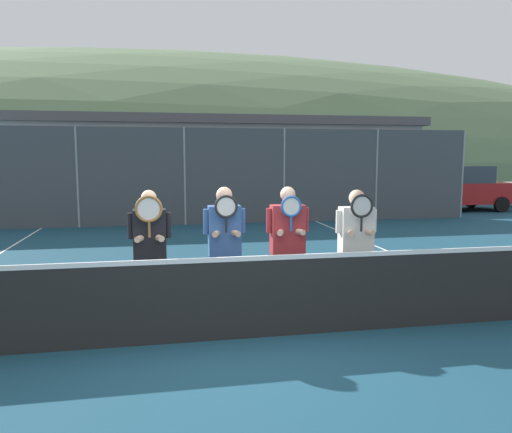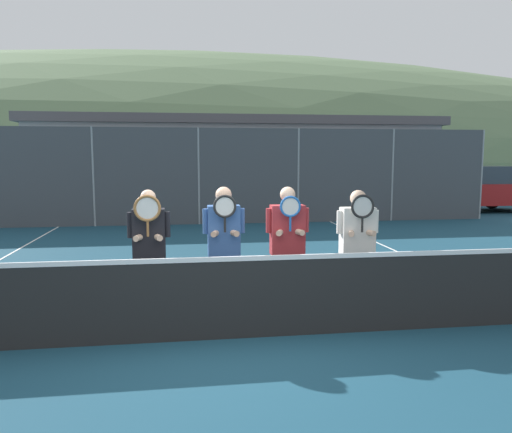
{
  "view_description": "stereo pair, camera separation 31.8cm",
  "coord_description": "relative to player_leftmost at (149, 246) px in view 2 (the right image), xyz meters",
  "views": [
    {
      "loc": [
        -0.77,
        -5.63,
        2.15
      ],
      "look_at": [
        0.5,
        0.93,
        1.34
      ],
      "focal_mm": 35.0,
      "sensor_mm": 36.0,
      "label": 1
    },
    {
      "loc": [
        -0.46,
        -5.68,
        2.15
      ],
      "look_at": [
        0.5,
        0.93,
        1.34
      ],
      "focal_mm": 35.0,
      "sensor_mm": 36.0,
      "label": 2
    }
  ],
  "objects": [
    {
      "name": "ground_plane",
      "position": [
        0.91,
        -0.67,
        -1.02
      ],
      "size": [
        120.0,
        120.0,
        0.0
      ],
      "primitive_type": "plane",
      "color": "navy"
    },
    {
      "name": "hill_distant",
      "position": [
        0.91,
        57.2,
        -1.02
      ],
      "size": [
        134.17,
        74.54,
        26.09
      ],
      "color": "#5B7551",
      "rests_on": "ground_plane"
    },
    {
      "name": "clubhouse_building",
      "position": [
        2.81,
        16.19,
        0.91
      ],
      "size": [
        17.45,
        5.5,
        3.82
      ],
      "color": "#9EA3A8",
      "rests_on": "ground_plane"
    },
    {
      "name": "fence_back",
      "position": [
        0.91,
        9.5,
        0.51
      ],
      "size": [
        19.35,
        0.06,
        3.04
      ],
      "color": "gray",
      "rests_on": "ground_plane"
    },
    {
      "name": "tennis_net",
      "position": [
        0.91,
        -0.67,
        -0.5
      ],
      "size": [
        11.56,
        0.09,
        1.09
      ],
      "color": "gray",
      "rests_on": "ground_plane"
    },
    {
      "name": "court_line_right_sideline",
      "position": [
        5.21,
        2.33,
        -1.01
      ],
      "size": [
        0.05,
        16.0,
        0.01
      ],
      "primitive_type": "cube",
      "color": "white",
      "rests_on": "ground_plane"
    },
    {
      "name": "player_leftmost",
      "position": [
        0.0,
        0.0,
        0.0
      ],
      "size": [
        0.54,
        0.34,
        1.74
      ],
      "color": "black",
      "rests_on": "ground_plane"
    },
    {
      "name": "player_center_left",
      "position": [
        0.96,
        0.12,
        0.02
      ],
      "size": [
        0.55,
        0.34,
        1.76
      ],
      "color": "black",
      "rests_on": "ground_plane"
    },
    {
      "name": "player_center_right",
      "position": [
        1.81,
        0.11,
        0.02
      ],
      "size": [
        0.58,
        0.34,
        1.75
      ],
      "color": "black",
      "rests_on": "ground_plane"
    },
    {
      "name": "player_rightmost",
      "position": [
        2.79,
        0.13,
        0.0
      ],
      "size": [
        0.59,
        0.34,
        1.7
      ],
      "color": "black",
      "rests_on": "ground_plane"
    },
    {
      "name": "car_far_left",
      "position": [
        -4.37,
        12.02,
        -0.15
      ],
      "size": [
        4.17,
        2.03,
        1.68
      ],
      "color": "#285638",
      "rests_on": "ground_plane"
    },
    {
      "name": "car_left_of_center",
      "position": [
        0.84,
        11.67,
        -0.12
      ],
      "size": [
        4.58,
        2.07,
        1.75
      ],
      "color": "black",
      "rests_on": "ground_plane"
    },
    {
      "name": "car_center",
      "position": [
        6.32,
        12.08,
        -0.07
      ],
      "size": [
        4.7,
        2.05,
        1.88
      ],
      "color": "black",
      "rests_on": "ground_plane"
    },
    {
      "name": "car_right_of_center",
      "position": [
        11.69,
        11.7,
        -0.11
      ],
      "size": [
        4.36,
        2.08,
        1.78
      ],
      "color": "maroon",
      "rests_on": "ground_plane"
    }
  ]
}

